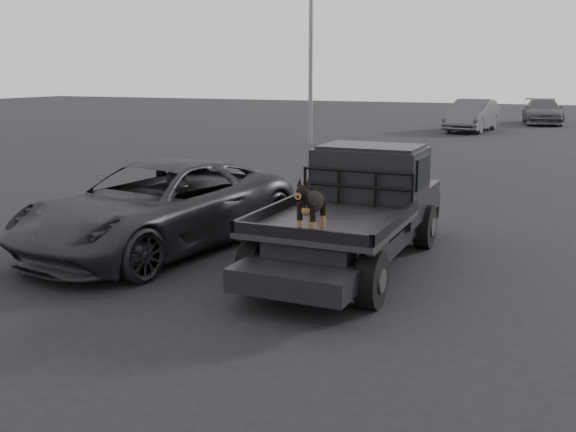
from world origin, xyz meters
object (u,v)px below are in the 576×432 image
at_px(parked_suv, 159,206).
at_px(distant_car_a, 472,115).
at_px(flatbed_ute, 352,237).
at_px(dog, 312,207).
at_px(distant_car_b, 543,111).

distance_m(parked_suv, distant_car_a, 25.77).
distance_m(flatbed_ute, dog, 2.02).
height_order(flatbed_ute, dog, dog).
bearing_deg(distant_car_a, flatbed_ute, -79.92).
xyz_separation_m(flatbed_ute, distant_car_a, (-1.82, 25.34, 0.37)).
height_order(distant_car_a, distant_car_b, distant_car_a).
xyz_separation_m(flatbed_ute, parked_suv, (-3.34, -0.38, 0.28)).
bearing_deg(distant_car_a, distant_car_b, 71.54).
xyz_separation_m(flatbed_ute, dog, (0.05, -1.85, 0.83)).
bearing_deg(parked_suv, flatbed_ute, 15.50).
height_order(dog, distant_car_a, dog).
xyz_separation_m(distant_car_a, distant_car_b, (3.11, 6.85, -0.09)).
relative_size(dog, distant_car_b, 0.15).
distance_m(dog, distant_car_b, 34.06).
distance_m(dog, parked_suv, 3.74).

